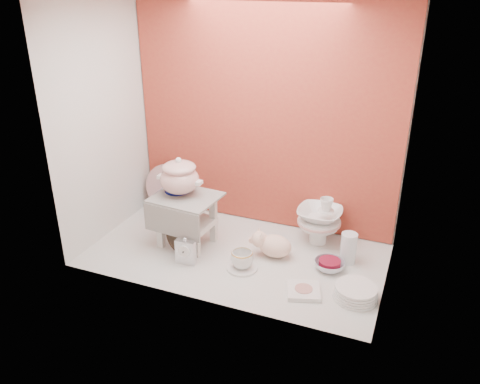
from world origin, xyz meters
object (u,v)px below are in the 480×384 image
object	(u,v)px
porcelain_tower	(319,220)
floral_platter	(169,188)
blue_white_vase	(170,196)
mantel_clock	(186,251)
gold_rim_teacup	(242,259)
step_stool	(187,220)
crystal_bowl	(329,265)
soup_tureen	(179,176)
plush_pig	(275,246)
dinner_plate_stack	(356,292)

from	to	relation	value
porcelain_tower	floral_platter	bearing A→B (deg)	177.26
blue_white_vase	mantel_clock	world-z (taller)	blue_white_vase
gold_rim_teacup	porcelain_tower	distance (m)	0.59
step_stool	mantel_clock	size ratio (longest dim) A/B	2.23
blue_white_vase	crystal_bowl	size ratio (longest dim) A/B	1.44
soup_tureen	floral_platter	world-z (taller)	soup_tureen
gold_rim_teacup	plush_pig	bearing A→B (deg)	55.85
soup_tureen	porcelain_tower	xyz separation A→B (m)	(0.82, 0.31, -0.30)
step_stool	plush_pig	size ratio (longest dim) A/B	1.50
step_stool	floral_platter	world-z (taller)	floral_platter
dinner_plate_stack	porcelain_tower	bearing A→B (deg)	122.87
soup_tureen	dinner_plate_stack	bearing A→B (deg)	-9.91
blue_white_vase	dinner_plate_stack	bearing A→B (deg)	-20.60
floral_platter	dinner_plate_stack	distance (m)	1.57
step_stool	plush_pig	world-z (taller)	step_stool
mantel_clock	crystal_bowl	xyz separation A→B (m)	(0.81, 0.26, -0.06)
step_stool	porcelain_tower	size ratio (longest dim) A/B	1.21
soup_tureen	floral_platter	size ratio (longest dim) A/B	0.81
step_stool	soup_tureen	distance (m)	0.29
floral_platter	crystal_bowl	world-z (taller)	floral_platter
step_stool	blue_white_vase	bearing A→B (deg)	137.35
step_stool	soup_tureen	size ratio (longest dim) A/B	1.38
plush_pig	mantel_clock	bearing A→B (deg)	-137.86
blue_white_vase	mantel_clock	bearing A→B (deg)	-53.13
step_stool	plush_pig	distance (m)	0.58
gold_rim_teacup	porcelain_tower	world-z (taller)	porcelain_tower
step_stool	blue_white_vase	world-z (taller)	step_stool
step_stool	floral_platter	xyz separation A→B (m)	(-0.35, 0.39, 0.01)
step_stool	mantel_clock	distance (m)	0.25
floral_platter	soup_tureen	bearing A→B (deg)	-50.33
dinner_plate_stack	crystal_bowl	bearing A→B (deg)	130.64
step_stool	plush_pig	xyz separation A→B (m)	(0.57, 0.06, -0.09)
mantel_clock	blue_white_vase	bearing A→B (deg)	123.49
floral_platter	gold_rim_teacup	distance (m)	0.96
plush_pig	dinner_plate_stack	bearing A→B (deg)	-11.92
crystal_bowl	porcelain_tower	world-z (taller)	porcelain_tower
step_stool	dinner_plate_stack	bearing A→B (deg)	-4.62
step_stool	crystal_bowl	size ratio (longest dim) A/B	2.20
floral_platter	crystal_bowl	xyz separation A→B (m)	(1.27, -0.34, -0.15)
plush_pig	soup_tureen	bearing A→B (deg)	-164.80
floral_platter	mantel_clock	distance (m)	0.76
blue_white_vase	dinner_plate_stack	xyz separation A→B (m)	(1.44, -0.54, -0.09)
floral_platter	plush_pig	size ratio (longest dim) A/B	1.35
blue_white_vase	crystal_bowl	distance (m)	1.29
plush_pig	porcelain_tower	world-z (taller)	porcelain_tower
mantel_clock	dinner_plate_stack	world-z (taller)	mantel_clock
floral_platter	dinner_plate_stack	world-z (taller)	floral_platter
step_stool	porcelain_tower	distance (m)	0.84
step_stool	soup_tureen	xyz separation A→B (m)	(-0.05, 0.02, 0.29)
mantel_clock	step_stool	bearing A→B (deg)	111.57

